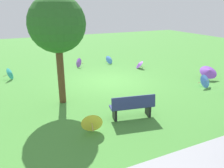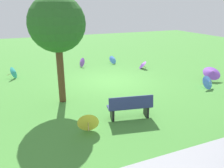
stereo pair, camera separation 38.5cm
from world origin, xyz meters
The scene contains 10 objects.
ground centered at (0.00, 0.00, 0.00)m, with size 40.00×40.00×0.00m, color #478C38.
park_bench centered at (0.99, 4.16, 0.47)m, with size 1.66×0.78×0.90m.
shade_tree centered at (2.91, 1.64, 3.18)m, with size 2.21×2.21×4.32m.
parasol_yellow_0 centered at (2.64, 4.42, 0.35)m, with size 0.74×0.61×0.70m.
parasol_blue_0 centered at (-3.95, 2.90, 0.33)m, with size 0.76×0.71×0.67m.
parasol_teal_0 centered at (4.72, -2.65, 0.33)m, with size 0.71×0.74×0.67m.
parasol_purple_0 centered at (-5.03, 2.05, 0.49)m, with size 1.17×1.13×0.82m.
parasol_blue_1 centered at (-1.67, -3.54, 0.29)m, with size 0.74×0.68×0.58m.
parasol_purple_2 centered at (0.62, -3.56, 0.31)m, with size 0.60×0.66×0.62m.
parasol_purple_3 centered at (-2.87, -1.63, 0.26)m, with size 0.68×0.74×0.53m.
Camera 2 is at (4.45, 10.68, 3.90)m, focal length 36.36 mm.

